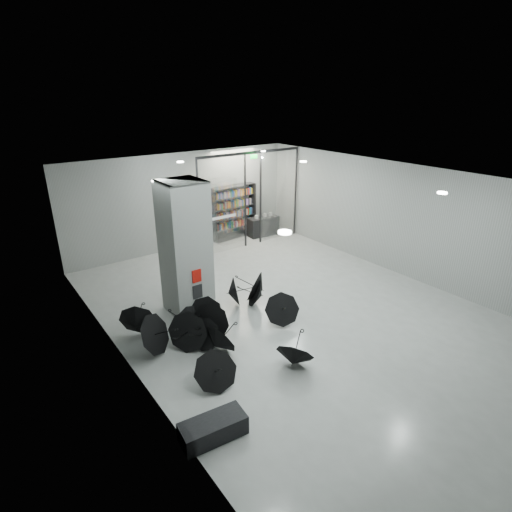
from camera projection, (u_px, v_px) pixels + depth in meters
room at (296, 222)px, 11.43m from camera, size 14.00×14.02×4.01m
column at (185, 249)px, 11.86m from camera, size 1.20×1.20×4.00m
fire_cabinet at (197, 276)px, 11.65m from camera, size 0.28×0.04×0.38m
info_panel at (198, 292)px, 11.83m from camera, size 0.30×0.03×0.42m
exit_sign at (254, 157)px, 16.34m from camera, size 0.30×0.06×0.15m
glass_partition at (251, 196)px, 17.10m from camera, size 5.06×0.08×4.00m
bench at (213, 429)px, 7.87m from camera, size 1.34×0.69×0.41m
bookshelf at (234, 212)px, 18.36m from camera, size 2.21×0.63×2.40m
shop_counter at (263, 226)px, 18.91m from camera, size 1.48×0.67×0.87m
umbrella_cluster at (216, 326)px, 11.11m from camera, size 5.33×4.84×1.32m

